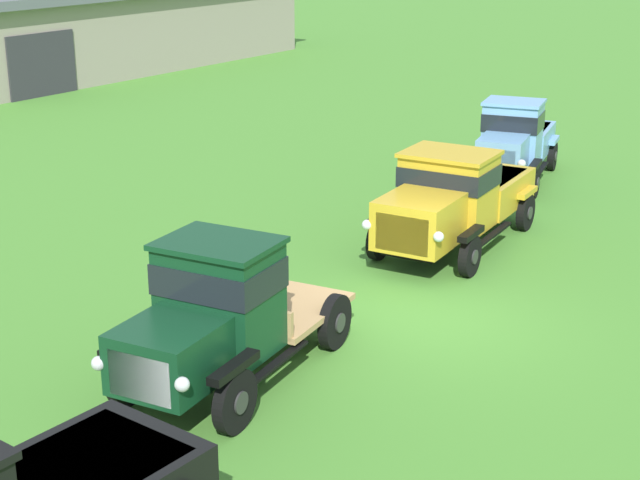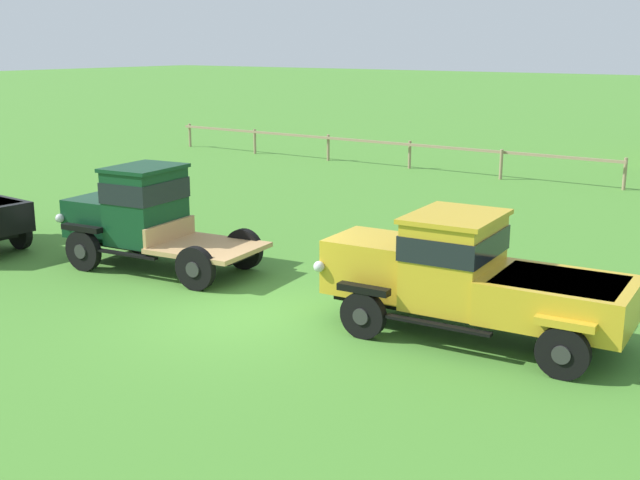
# 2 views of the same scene
# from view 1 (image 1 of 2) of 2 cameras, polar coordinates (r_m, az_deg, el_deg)

# --- Properties ---
(ground_plane) EXTENTS (240.00, 240.00, 0.00)m
(ground_plane) POSITION_cam_1_polar(r_m,az_deg,el_deg) (17.19, 6.29, -4.63)
(ground_plane) COLOR #47842D
(farm_shed) EXTENTS (26.03, 8.55, 3.69)m
(farm_shed) POSITION_cam_1_polar(r_m,az_deg,el_deg) (44.72, -15.47, 11.64)
(farm_shed) COLOR gray
(farm_shed) RESTS_ON ground
(vintage_truck_second_in_line) EXTENTS (4.92, 2.46, 2.29)m
(vintage_truck_second_in_line) POSITION_cam_1_polar(r_m,az_deg,el_deg) (14.30, -6.09, -4.32)
(vintage_truck_second_in_line) COLOR black
(vintage_truck_second_in_line) RESTS_ON ground
(vintage_truck_midrow_center) EXTENTS (5.41, 2.52, 2.11)m
(vintage_truck_midrow_center) POSITION_cam_1_polar(r_m,az_deg,el_deg) (20.61, 7.73, 2.48)
(vintage_truck_midrow_center) COLOR black
(vintage_truck_midrow_center) RESTS_ON ground
(vintage_truck_far_side) EXTENTS (4.79, 2.60, 2.20)m
(vintage_truck_far_side) POSITION_cam_1_polar(r_m,az_deg,el_deg) (26.01, 11.21, 5.66)
(vintage_truck_far_side) COLOR black
(vintage_truck_far_side) RESTS_ON ground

